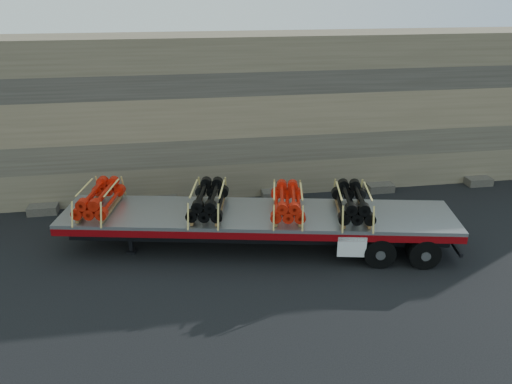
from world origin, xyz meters
TOP-DOWN VIEW (x-y plane):
  - ground at (0.00, 0.00)m, footprint 120.00×120.00m
  - rock_wall at (0.00, 6.50)m, footprint 44.00×3.00m
  - trailer at (0.46, 0.35)m, footprint 14.29×5.47m
  - bundle_front at (-5.12, 1.50)m, footprint 1.67×2.60m
  - bundle_midfront at (-1.26, 0.70)m, footprint 1.70×2.66m
  - bundle_midrear at (1.51, 0.13)m, footprint 1.62×2.53m
  - bundle_rear at (3.75, -0.33)m, footprint 1.70×2.66m

SIDE VIEW (x-z plane):
  - ground at x=0.00m, z-range 0.00..0.00m
  - trailer at x=0.46m, z-range 0.00..1.40m
  - bundle_midrear at x=1.51m, z-range 1.40..2.23m
  - bundle_front at x=-5.12m, z-range 1.40..2.26m
  - bundle_midfront at x=-1.26m, z-range 1.40..2.28m
  - bundle_rear at x=3.75m, z-range 1.40..2.28m
  - rock_wall at x=0.00m, z-range 0.00..7.00m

